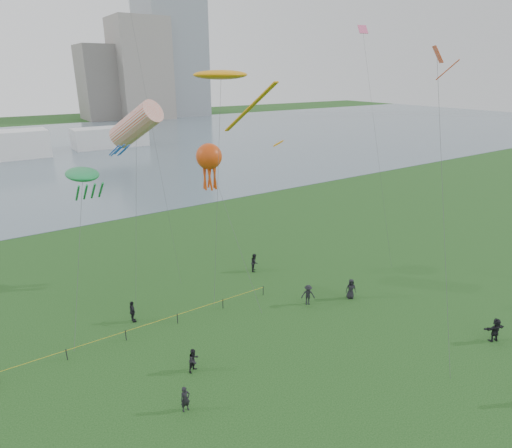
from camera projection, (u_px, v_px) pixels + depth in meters
ground_plane at (349, 397)px, 25.44m from camera, size 400.00×400.00×0.00m
lake at (51, 151)px, 103.79m from camera, size 400.00×120.00×0.08m
building_mid at (141, 69)px, 169.99m from camera, size 20.00×20.00×38.00m
building_low at (102, 83)px, 169.07m from camera, size 16.00×18.00×28.00m
pavilion_right at (110, 137)px, 108.70m from camera, size 18.00×7.00×5.00m
fence at (31, 364)px, 27.46m from camera, size 24.07×0.07×1.05m
spectator_a at (194, 360)px, 27.45m from camera, size 0.96×0.86×1.62m
spectator_b at (308, 295)px, 35.34m from camera, size 1.31×1.16×1.76m
spectator_c at (132, 312)px, 32.85m from camera, size 0.48×1.05×1.76m
spectator_d at (351, 289)px, 36.31m from camera, size 1.03×0.92×1.76m
spectator_e at (495, 330)px, 30.51m from camera, size 1.75×1.04×1.80m
spectator_f at (185, 399)px, 24.22m from camera, size 0.58×0.39×1.57m
spectator_g at (255, 262)px, 41.32m from camera, size 1.06×1.09×1.77m
kite_stingray at (222, 76)px, 34.65m from camera, size 6.04×9.98×18.42m
kite_windsock at (136, 125)px, 32.52m from camera, size 4.28×5.15×16.40m
kite_creature at (82, 175)px, 32.13m from camera, size 4.45×7.89×11.42m
kite_octopus at (209, 157)px, 36.74m from camera, size 2.25×9.19×12.54m
kite_delta at (440, 74)px, 28.92m from camera, size 5.86×8.27×19.96m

